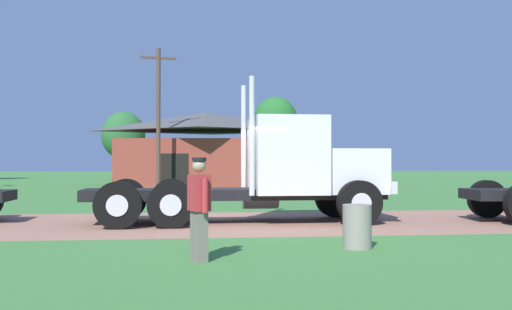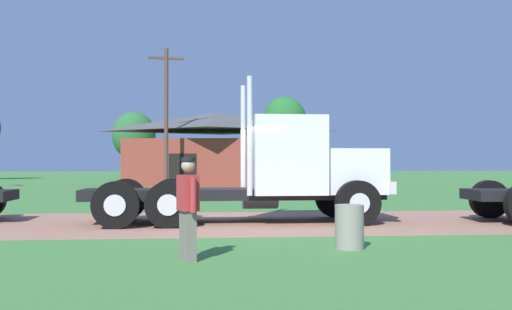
{
  "view_description": "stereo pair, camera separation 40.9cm",
  "coord_description": "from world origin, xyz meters",
  "px_view_note": "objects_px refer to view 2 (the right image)",
  "views": [
    {
      "loc": [
        -1.12,
        -15.38,
        1.57
      ],
      "look_at": [
        0.81,
        1.35,
        1.81
      ],
      "focal_mm": 40.84,
      "sensor_mm": 36.0,
      "label": 1
    },
    {
      "loc": [
        -0.71,
        -15.43,
        1.57
      ],
      "look_at": [
        0.81,
        1.35,
        1.81
      ],
      "focal_mm": 40.84,
      "sensor_mm": 36.0,
      "label": 2
    }
  ],
  "objects_px": {
    "shed_building": "(215,150)",
    "steel_barrel": "(349,227)",
    "utility_pole_far": "(166,114)",
    "visitor_walking_mid": "(188,205)",
    "truck_foreground_white": "(280,172)"
  },
  "relations": [
    {
      "from": "steel_barrel",
      "to": "utility_pole_far",
      "type": "bearing_deg",
      "value": 100.9
    },
    {
      "from": "shed_building",
      "to": "utility_pole_far",
      "type": "xyz_separation_m",
      "value": [
        -3.12,
        -5.24,
        2.09
      ]
    },
    {
      "from": "truck_foreground_white",
      "to": "shed_building",
      "type": "height_order",
      "value": "shed_building"
    },
    {
      "from": "visitor_walking_mid",
      "to": "shed_building",
      "type": "xyz_separation_m",
      "value": [
        1.07,
        32.12,
        1.62
      ]
    },
    {
      "from": "utility_pole_far",
      "to": "truck_foreground_white",
      "type": "bearing_deg",
      "value": -78.21
    },
    {
      "from": "steel_barrel",
      "to": "shed_building",
      "type": "distance_m",
      "value": 31.16
    },
    {
      "from": "utility_pole_far",
      "to": "steel_barrel",
      "type": "bearing_deg",
      "value": -79.1
    },
    {
      "from": "utility_pole_far",
      "to": "visitor_walking_mid",
      "type": "bearing_deg",
      "value": -85.65
    },
    {
      "from": "truck_foreground_white",
      "to": "visitor_walking_mid",
      "type": "height_order",
      "value": "truck_foreground_white"
    },
    {
      "from": "shed_building",
      "to": "steel_barrel",
      "type": "bearing_deg",
      "value": -86.6
    },
    {
      "from": "truck_foreground_white",
      "to": "visitor_walking_mid",
      "type": "bearing_deg",
      "value": -110.91
    },
    {
      "from": "visitor_walking_mid",
      "to": "utility_pole_far",
      "type": "height_order",
      "value": "utility_pole_far"
    },
    {
      "from": "truck_foreground_white",
      "to": "steel_barrel",
      "type": "distance_m",
      "value": 5.07
    },
    {
      "from": "visitor_walking_mid",
      "to": "steel_barrel",
      "type": "bearing_deg",
      "value": 20.34
    },
    {
      "from": "shed_building",
      "to": "truck_foreground_white",
      "type": "bearing_deg",
      "value": -87.3
    }
  ]
}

